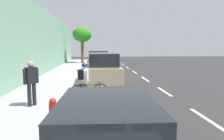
{
  "coord_description": "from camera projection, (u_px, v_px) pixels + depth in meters",
  "views": [
    {
      "loc": [
        1.15,
        16.32,
        2.38
      ],
      "look_at": [
        0.41,
        7.34,
        1.35
      ],
      "focal_mm": 32.71,
      "sensor_mm": 36.0,
      "label": 1
    }
  ],
  "objects": [
    {
      "name": "fire_hydrant",
      "position": [
        53.0,
        113.0,
        5.7
      ],
      "size": [
        0.22,
        0.22,
        0.84
      ],
      "color": "red",
      "rests_on": "sidewalk"
    },
    {
      "name": "cyclist_with_backpack",
      "position": [
        84.0,
        77.0,
        9.34
      ],
      "size": [
        0.51,
        0.57,
        1.66
      ],
      "color": "#C6B284",
      "rests_on": "ground"
    },
    {
      "name": "lane_stripe_centre",
      "position": [
        139.0,
        75.0,
        17.12
      ],
      "size": [
        0.14,
        40.0,
        0.01
      ],
      "color": "white",
      "rests_on": "ground"
    },
    {
      "name": "parked_suv_tan_mid",
      "position": [
        102.0,
        69.0,
        12.7
      ],
      "size": [
        2.12,
        4.78,
        1.99
      ],
      "color": "tan",
      "rests_on": "ground"
    },
    {
      "name": "pedestrian_on_phone",
      "position": [
        31.0,
        80.0,
        7.73
      ],
      "size": [
        0.45,
        0.48,
        1.73
      ],
      "color": "black",
      "rests_on": "sidewalk"
    },
    {
      "name": "ground",
      "position": [
        110.0,
        76.0,
        16.53
      ],
      "size": [
        65.27,
        65.27,
        0.0
      ],
      "primitive_type": "plane",
      "color": "#2C2C2C"
    },
    {
      "name": "parked_suv_red_second",
      "position": [
        98.0,
        61.0,
        19.25
      ],
      "size": [
        1.99,
        4.71,
        1.99
      ],
      "color": "maroon",
      "rests_on": "ground"
    },
    {
      "name": "sidewalk",
      "position": [
        63.0,
        76.0,
        16.22
      ],
      "size": [
        3.42,
        40.79,
        0.12
      ],
      "primitive_type": "cube",
      "color": "#A19EA3",
      "rests_on": "ground"
    },
    {
      "name": "parked_sedan_dark_blue_nearest",
      "position": [
        99.0,
        59.0,
        27.24
      ],
      "size": [
        1.95,
        4.45,
        1.52
      ],
      "color": "navy",
      "rests_on": "ground"
    },
    {
      "name": "building_facade",
      "position": [
        37.0,
        41.0,
        15.75
      ],
      "size": [
        0.5,
        40.79,
        5.59
      ],
      "primitive_type": "cube",
      "color": "#74A483",
      "rests_on": "ground"
    },
    {
      "name": "street_tree_near_cyclist",
      "position": [
        82.0,
        35.0,
        28.37
      ],
      "size": [
        2.62,
        2.62,
        5.04
      ],
      "color": "brown",
      "rests_on": "sidewalk"
    },
    {
      "name": "lane_stripe_bike_edge",
      "position": [
        104.0,
        76.0,
        16.49
      ],
      "size": [
        0.12,
        40.79,
        0.01
      ],
      "primitive_type": "cube",
      "color": "white",
      "rests_on": "ground"
    },
    {
      "name": "bicycle_at_curb",
      "position": [
        89.0,
        92.0,
        8.99
      ],
      "size": [
        1.72,
        0.61,
        0.79
      ],
      "color": "black",
      "rests_on": "ground"
    },
    {
      "name": "curb_edge",
      "position": [
        86.0,
        76.0,
        16.37
      ],
      "size": [
        0.16,
        40.79,
        0.12
      ],
      "primitive_type": "cube",
      "color": "gray",
      "rests_on": "ground"
    }
  ]
}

